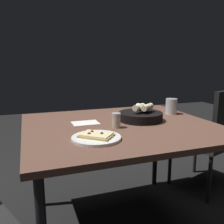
{
  "coord_description": "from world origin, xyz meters",
  "views": [
    {
      "loc": [
        0.52,
        1.31,
        1.07
      ],
      "look_at": [
        0.05,
        -0.02,
        0.78
      ],
      "focal_mm": 38.77,
      "sensor_mm": 36.0,
      "label": 1
    }
  ],
  "objects_px": {
    "bread_basket": "(141,116)",
    "beer_glass": "(171,107)",
    "pepper_shaker": "(116,121)",
    "pizza_plate": "(96,137)",
    "dining_table": "(121,133)",
    "chair_near": "(213,134)"
  },
  "relations": [
    {
      "from": "bread_basket",
      "to": "chair_near",
      "type": "distance_m",
      "value": 0.8
    },
    {
      "from": "pizza_plate",
      "to": "chair_near",
      "type": "relative_size",
      "value": 0.28
    },
    {
      "from": "bread_basket",
      "to": "beer_glass",
      "type": "xyz_separation_m",
      "value": [
        -0.3,
        -0.11,
        0.02
      ]
    },
    {
      "from": "bread_basket",
      "to": "beer_glass",
      "type": "distance_m",
      "value": 0.31
    },
    {
      "from": "pepper_shaker",
      "to": "chair_near",
      "type": "bearing_deg",
      "value": -164.62
    },
    {
      "from": "pizza_plate",
      "to": "beer_glass",
      "type": "bearing_deg",
      "value": -150.39
    },
    {
      "from": "dining_table",
      "to": "chair_near",
      "type": "height_order",
      "value": "chair_near"
    },
    {
      "from": "bread_basket",
      "to": "pepper_shaker",
      "type": "bearing_deg",
      "value": 27.83
    },
    {
      "from": "pizza_plate",
      "to": "bread_basket",
      "type": "relative_size",
      "value": 0.87
    },
    {
      "from": "dining_table",
      "to": "beer_glass",
      "type": "height_order",
      "value": "beer_glass"
    },
    {
      "from": "bread_basket",
      "to": "pepper_shaker",
      "type": "distance_m",
      "value": 0.24
    },
    {
      "from": "pepper_shaker",
      "to": "chair_near",
      "type": "distance_m",
      "value": 1.02
    },
    {
      "from": "beer_glass",
      "to": "pepper_shaker",
      "type": "distance_m",
      "value": 0.55
    },
    {
      "from": "dining_table",
      "to": "chair_near",
      "type": "bearing_deg",
      "value": -167.58
    },
    {
      "from": "beer_glass",
      "to": "chair_near",
      "type": "relative_size",
      "value": 0.13
    },
    {
      "from": "pizza_plate",
      "to": "beer_glass",
      "type": "distance_m",
      "value": 0.77
    },
    {
      "from": "bread_basket",
      "to": "beer_glass",
      "type": "relative_size",
      "value": 2.51
    },
    {
      "from": "pizza_plate",
      "to": "chair_near",
      "type": "distance_m",
      "value": 1.22
    },
    {
      "from": "pepper_shaker",
      "to": "chair_near",
      "type": "height_order",
      "value": "chair_near"
    },
    {
      "from": "bread_basket",
      "to": "pepper_shaker",
      "type": "relative_size",
      "value": 3.27
    },
    {
      "from": "dining_table",
      "to": "pizza_plate",
      "type": "height_order",
      "value": "pizza_plate"
    },
    {
      "from": "dining_table",
      "to": "pepper_shaker",
      "type": "height_order",
      "value": "pepper_shaker"
    }
  ]
}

